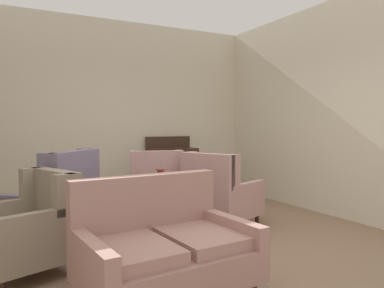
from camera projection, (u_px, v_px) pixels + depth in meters
name	position (u px, v px, depth m)	size (l,w,h in m)	color
ground	(183.00, 247.00, 4.28)	(8.33, 8.33, 0.00)	#896B51
wall_back	(111.00, 111.00, 6.83)	(5.60, 0.08, 3.29)	beige
wall_right	(306.00, 110.00, 6.25)	(0.08, 4.16, 3.29)	beige
baseboard_back	(112.00, 198.00, 6.86)	(5.44, 0.03, 0.12)	#382319
coffee_table	(157.00, 209.00, 4.33)	(0.88, 0.88, 0.52)	#382319
porcelain_vase	(161.00, 186.00, 4.36)	(0.19, 0.19, 0.37)	brown
settee	(164.00, 248.00, 3.06)	(1.43, 1.02, 0.96)	tan
armchair_back_corner	(220.00, 196.00, 5.15)	(1.13, 1.08, 1.02)	tan
armchair_beside_settee	(57.00, 204.00, 4.47)	(1.20, 1.20, 1.09)	slate
armchair_near_sideboard	(30.00, 229.00, 3.53)	(1.01, 1.02, 0.95)	gray
armchair_foreground_right	(156.00, 189.00, 5.62)	(1.00, 1.08, 1.03)	tan
side_table	(201.00, 184.00, 6.06)	(0.51, 0.51, 0.74)	#382319
sideboard	(172.00, 170.00, 7.13)	(0.93, 0.43, 1.17)	#382319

